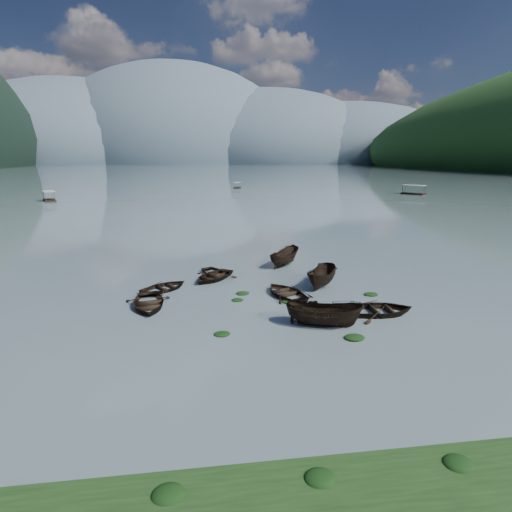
{
  "coord_description": "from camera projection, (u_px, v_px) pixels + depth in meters",
  "views": [
    {
      "loc": [
        -4.6,
        -22.82,
        10.62
      ],
      "look_at": [
        0.0,
        12.0,
        2.0
      ],
      "focal_mm": 28.0,
      "sensor_mm": 36.0,
      "label": 1
    }
  ],
  "objects": [
    {
      "name": "pontoon_centre",
      "position": [
        237.0,
        188.0,
        146.5
      ],
      "size": [
        3.32,
        5.49,
        1.97
      ],
      "primitive_type": null,
      "rotation": [
        0.0,
        0.0,
        -0.24
      ],
      "color": "black",
      "rests_on": "ground"
    },
    {
      "name": "haze_mtn_d",
      "position": [
        342.0,
        163.0,
        932.3
      ],
      "size": [
        520.0,
        520.0,
        220.0
      ],
      "primitive_type": "ellipsoid",
      "color": "#475666",
      "rests_on": "ground"
    },
    {
      "name": "weed_clump_0",
      "position": [
        222.0,
        335.0,
        24.68
      ],
      "size": [
        1.03,
        0.84,
        0.22
      ],
      "primitive_type": "ellipsoid",
      "color": "black",
      "rests_on": "ground"
    },
    {
      "name": "pontoon_right",
      "position": [
        413.0,
        194.0,
        120.66
      ],
      "size": [
        6.56,
        7.15,
        2.64
      ],
      "primitive_type": null,
      "rotation": [
        0.0,
        0.0,
        0.68
      ],
      "color": "black",
      "rests_on": "ground"
    },
    {
      "name": "haze_mtn_b",
      "position": [
        177.0,
        163.0,
        883.98
      ],
      "size": [
        520.0,
        520.0,
        340.0
      ],
      "primitive_type": "ellipsoid",
      "color": "#475666",
      "rests_on": "ground"
    },
    {
      "name": "ground_plane",
      "position": [
        281.0,
        332.0,
        25.09
      ],
      "size": [
        2400.0,
        2400.0,
        0.0
      ],
      "primitive_type": "plane",
      "color": "slate"
    },
    {
      "name": "weed_clump_5",
      "position": [
        163.0,
        285.0,
        34.36
      ],
      "size": [
        1.01,
        0.81,
        0.21
      ],
      "primitive_type": "ellipsoid",
      "color": "black",
      "rests_on": "ground"
    },
    {
      "name": "weed_clump_4",
      "position": [
        371.0,
        295.0,
        31.85
      ],
      "size": [
        1.13,
        0.9,
        0.23
      ],
      "primitive_type": "ellipsoid",
      "color": "black",
      "rests_on": "ground"
    },
    {
      "name": "rowboat_3",
      "position": [
        286.0,
        295.0,
        31.77
      ],
      "size": [
        4.69,
        5.4,
        0.94
      ],
      "primitive_type": "imported",
      "rotation": [
        0.0,
        0.0,
        3.53
      ],
      "color": "black",
      "rests_on": "ground"
    },
    {
      "name": "rowboat_4",
      "position": [
        379.0,
        314.0,
        27.99
      ],
      "size": [
        4.97,
        3.59,
        1.02
      ],
      "primitive_type": "imported",
      "rotation": [
        0.0,
        0.0,
        1.55
      ],
      "color": "black",
      "rests_on": "ground"
    },
    {
      "name": "rowboat_5",
      "position": [
        322.0,
        286.0,
        34.09
      ],
      "size": [
        4.34,
        5.2,
        1.93
      ],
      "primitive_type": "imported",
      "rotation": [
        0.0,
        0.0,
        -0.59
      ],
      "color": "black",
      "rests_on": "ground"
    },
    {
      "name": "weed_clump_6",
      "position": [
        237.0,
        301.0,
        30.61
      ],
      "size": [
        0.95,
        0.79,
        0.2
      ],
      "primitive_type": "ellipsoid",
      "color": "black",
      "rests_on": "ground"
    },
    {
      "name": "rowboat_7",
      "position": [
        213.0,
        279.0,
        35.97
      ],
      "size": [
        5.43,
        5.62,
        0.95
      ],
      "primitive_type": "imported",
      "rotation": [
        0.0,
        0.0,
        5.6
      ],
      "color": "black",
      "rests_on": "ground"
    },
    {
      "name": "rowboat_2",
      "position": [
        323.0,
        326.0,
        26.01
      ],
      "size": [
        5.31,
        3.43,
        1.92
      ],
      "primitive_type": "imported",
      "rotation": [
        0.0,
        0.0,
        1.23
      ],
      "color": "black",
      "rests_on": "ground"
    },
    {
      "name": "rowboat_1",
      "position": [
        165.0,
        290.0,
        33.09
      ],
      "size": [
        5.02,
        4.82,
        0.85
      ],
      "primitive_type": "imported",
      "rotation": [
        0.0,
        0.0,
        2.24
      ],
      "color": "black",
      "rests_on": "ground"
    },
    {
      "name": "weed_clump_2",
      "position": [
        354.0,
        339.0,
        24.15
      ],
      "size": [
        1.25,
        1.0,
        0.27
      ],
      "primitive_type": "ellipsoid",
      "color": "black",
      "rests_on": "ground"
    },
    {
      "name": "haze_mtn_a",
      "position": [
        83.0,
        163.0,
        858.55
      ],
      "size": [
        520.0,
        520.0,
        280.0
      ],
      "primitive_type": "ellipsoid",
      "color": "#475666",
      "rests_on": "ground"
    },
    {
      "name": "haze_mtn_c",
      "position": [
        266.0,
        163.0,
        909.41
      ],
      "size": [
        520.0,
        520.0,
        260.0
      ],
      "primitive_type": "ellipsoid",
      "color": "#475666",
      "rests_on": "ground"
    },
    {
      "name": "rowboat_6",
      "position": [
        216.0,
        275.0,
        37.43
      ],
      "size": [
        4.18,
        4.63,
        0.79
      ],
      "primitive_type": "imported",
      "rotation": [
        0.0,
        0.0,
        0.49
      ],
      "color": "black",
      "rests_on": "ground"
    },
    {
      "name": "pontoon_left",
      "position": [
        50.0,
        201.0,
        102.17
      ],
      "size": [
        4.99,
        6.86,
        2.43
      ],
      "primitive_type": null,
      "rotation": [
        0.0,
        0.0,
        0.42
      ],
      "color": "black",
      "rests_on": "ground"
    },
    {
      "name": "rowboat_8",
      "position": [
        284.0,
        265.0,
        40.84
      ],
      "size": [
        4.51,
        5.02,
        1.91
      ],
      "primitive_type": "imported",
      "rotation": [
        0.0,
        0.0,
        2.47
      ],
      "color": "black",
      "rests_on": "ground"
    },
    {
      "name": "rowboat_0",
      "position": [
        149.0,
        307.0,
        29.32
      ],
      "size": [
        4.05,
        5.21,
        0.99
      ],
      "primitive_type": "imported",
      "rotation": [
        0.0,
        0.0,
        0.14
      ],
      "color": "black",
      "rests_on": "ground"
    },
    {
      "name": "weed_clump_3",
      "position": [
        288.0,
        302.0,
        30.26
      ],
      "size": [
        1.0,
        0.85,
        0.22
      ],
      "primitive_type": "ellipsoid",
      "color": "black",
      "rests_on": "ground"
    },
    {
      "name": "weed_clump_1",
      "position": [
        243.0,
        294.0,
        32.11
      ],
      "size": [
        1.08,
        0.86,
        0.24
      ],
      "primitive_type": "ellipsoid",
      "color": "black",
      "rests_on": "ground"
    },
    {
      "name": "weed_clump_7",
      "position": [
        332.0,
        269.0,
        39.39
      ],
      "size": [
        1.12,
        0.9,
        0.25
      ],
      "primitive_type": "ellipsoid",
      "color": "black",
      "rests_on": "ground"
    }
  ]
}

